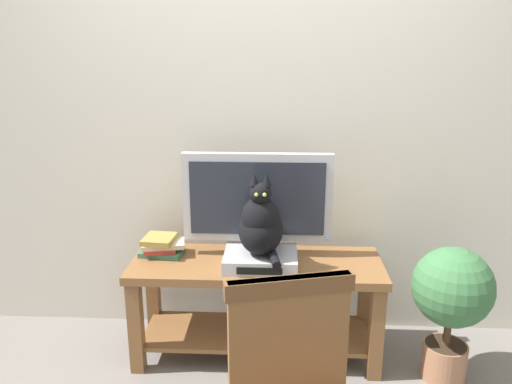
{
  "coord_description": "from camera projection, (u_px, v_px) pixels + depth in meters",
  "views": [
    {
      "loc": [
        0.11,
        -1.91,
        1.65
      ],
      "look_at": [
        -0.01,
        0.5,
        0.96
      ],
      "focal_mm": 35.38,
      "sensor_mm": 36.0,
      "label": 1
    }
  ],
  "objects": [
    {
      "name": "tv_stand",
      "position": [
        256.0,
        291.0,
        2.72
      ],
      "size": [
        1.33,
        0.47,
        0.56
      ],
      "color": "brown",
      "rests_on": "ground"
    },
    {
      "name": "book_stack",
      "position": [
        161.0,
        246.0,
        2.74
      ],
      "size": [
        0.26,
        0.19,
        0.11
      ],
      "color": "#38664C",
      "rests_on": "tv_stand"
    },
    {
      "name": "potted_plant",
      "position": [
        451.0,
        298.0,
        2.5
      ],
      "size": [
        0.4,
        0.4,
        0.71
      ],
      "color": "#9E6B4C",
      "rests_on": "ground"
    },
    {
      "name": "tv",
      "position": [
        257.0,
        202.0,
        2.68
      ],
      "size": [
        0.79,
        0.2,
        0.57
      ],
      "color": "#B7B7BC",
      "rests_on": "tv_stand"
    },
    {
      "name": "cat",
      "position": [
        261.0,
        225.0,
        2.55
      ],
      "size": [
        0.23,
        0.36,
        0.43
      ],
      "color": "black",
      "rests_on": "media_box"
    },
    {
      "name": "media_box",
      "position": [
        261.0,
        259.0,
        2.62
      ],
      "size": [
        0.38,
        0.3,
        0.07
      ],
      "color": "#ADADB2",
      "rests_on": "tv_stand"
    },
    {
      "name": "back_wall",
      "position": [
        261.0,
        94.0,
        2.82
      ],
      "size": [
        7.0,
        0.12,
        2.8
      ],
      "primitive_type": "cube",
      "color": "beige",
      "rests_on": "ground"
    }
  ]
}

